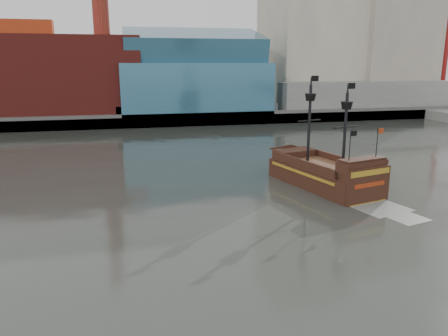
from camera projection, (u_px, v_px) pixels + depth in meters
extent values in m
plane|color=#2A2D28|center=(221.00, 289.00, 24.21)|extent=(400.00, 400.00, 0.00)
cube|color=slate|center=(142.00, 107.00, 111.01)|extent=(220.00, 60.00, 2.00)
cube|color=#4C4C49|center=(149.00, 121.00, 83.03)|extent=(220.00, 1.00, 2.60)
cube|color=maroon|center=(30.00, 76.00, 85.23)|extent=(42.00, 18.00, 15.00)
cube|color=#316683|center=(194.00, 87.00, 90.97)|extent=(30.00, 16.00, 10.00)
cube|color=beige|center=(312.00, 6.00, 102.74)|extent=(20.00, 22.00, 46.00)
cube|color=#A69C8B|center=(388.00, 24.00, 103.86)|extent=(18.00, 18.00, 38.00)
cube|color=beige|center=(320.00, 3.00, 120.31)|extent=(24.00, 20.00, 52.00)
cube|color=slate|center=(368.00, 95.00, 96.01)|extent=(40.00, 6.00, 6.00)
cube|color=#316683|center=(193.00, 48.00, 89.06)|extent=(28.00, 14.94, 8.78)
cube|color=slate|center=(435.00, 95.00, 118.10)|extent=(4.00, 4.00, 3.00)
cylinder|color=maroon|center=(441.00, 39.00, 114.65)|extent=(1.40, 1.40, 32.00)
cube|color=slate|center=(441.00, 92.00, 129.76)|extent=(4.00, 4.00, 3.00)
cylinder|color=maroon|center=(446.00, 52.00, 127.03)|extent=(1.40, 1.40, 26.00)
cube|color=maroon|center=(442.00, 8.00, 123.51)|extent=(5.00, 2.50, 2.50)
cube|color=black|center=(322.00, 180.00, 44.18)|extent=(7.84, 12.93, 2.61)
cube|color=#55331F|center=(323.00, 166.00, 43.83)|extent=(7.05, 11.64, 0.30)
cube|color=black|center=(295.00, 154.00, 47.91)|extent=(4.74, 3.39, 1.01)
cube|color=black|center=(362.00, 170.00, 39.14)|extent=(5.03, 2.73, 1.81)
cube|color=black|center=(368.00, 190.00, 38.72)|extent=(4.84, 1.45, 4.02)
cube|color=#A37B1F|center=(371.00, 173.00, 38.22)|extent=(4.41, 1.19, 0.50)
cube|color=maroon|center=(370.00, 185.00, 38.48)|extent=(3.43, 0.94, 0.40)
cylinder|color=black|center=(309.00, 124.00, 43.80)|extent=(0.34, 0.34, 7.84)
cylinder|color=black|center=(345.00, 131.00, 41.77)|extent=(0.34, 0.34, 7.24)
cone|color=black|center=(310.00, 97.00, 43.16)|extent=(1.34, 1.34, 0.70)
cone|color=black|center=(347.00, 105.00, 41.20)|extent=(1.34, 1.34, 0.70)
cube|color=black|center=(315.00, 78.00, 42.93)|extent=(0.88, 0.25, 0.55)
cube|color=black|center=(352.00, 86.00, 40.97)|extent=(0.88, 0.25, 0.55)
cube|color=gray|center=(381.00, 208.00, 37.55)|extent=(5.03, 4.56, 0.02)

